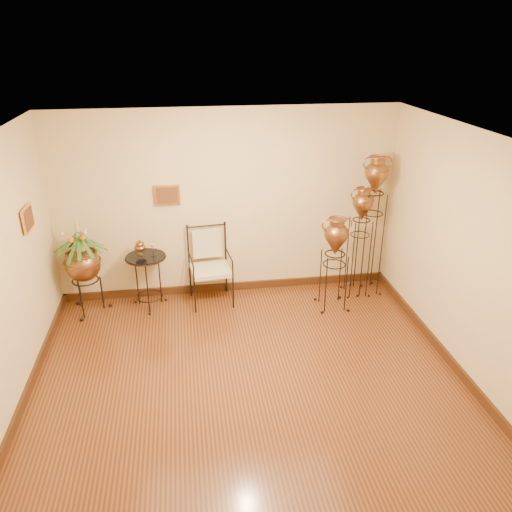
{
  "coord_description": "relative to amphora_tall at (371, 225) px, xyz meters",
  "views": [
    {
      "loc": [
        -0.61,
        -4.44,
        3.74
      ],
      "look_at": [
        0.25,
        1.3,
        1.1
      ],
      "focal_mm": 35.0,
      "sensor_mm": 36.0,
      "label": 1
    }
  ],
  "objects": [
    {
      "name": "planter_urn",
      "position": [
        -4.18,
        0.0,
        -0.29
      ],
      "size": [
        1.01,
        1.01,
        1.45
      ],
      "rotation": [
        0.0,
        0.0,
        0.4
      ],
      "color": "black",
      "rests_on": "ground"
    },
    {
      "name": "room_shell",
      "position": [
        -2.12,
        -2.14,
        0.63
      ],
      "size": [
        5.02,
        5.02,
        2.81
      ],
      "color": "#D6BB8A",
      "rests_on": "ground"
    },
    {
      "name": "amphora_mid",
      "position": [
        -0.18,
        -0.04,
        -0.24
      ],
      "size": [
        0.42,
        0.42,
        1.71
      ],
      "rotation": [
        0.0,
        0.0,
        0.1
      ],
      "color": "black",
      "rests_on": "ground"
    },
    {
      "name": "amphora_short",
      "position": [
        -0.66,
        -0.39,
        -0.4
      ],
      "size": [
        0.49,
        0.49,
        1.41
      ],
      "rotation": [
        0.0,
        0.0,
        -0.15
      ],
      "color": "black",
      "rests_on": "ground"
    },
    {
      "name": "armchair",
      "position": [
        -2.41,
        0.0,
        -0.52
      ],
      "size": [
        0.7,
        0.66,
        1.15
      ],
      "rotation": [
        0.0,
        0.0,
        0.1
      ],
      "color": "black",
      "rests_on": "ground"
    },
    {
      "name": "side_table",
      "position": [
        -3.32,
        0.0,
        -0.67
      ],
      "size": [
        0.65,
        0.65,
        1.03
      ],
      "rotation": [
        0.0,
        0.0,
        -0.18
      ],
      "color": "black",
      "rests_on": "ground"
    },
    {
      "name": "ground",
      "position": [
        -2.11,
        -2.15,
        -1.1
      ],
      "size": [
        5.0,
        5.0,
        0.0
      ],
      "primitive_type": "plane",
      "color": "brown",
      "rests_on": "ground"
    },
    {
      "name": "amphora_tall",
      "position": [
        0.0,
        0.0,
        0.0
      ],
      "size": [
        0.48,
        0.48,
        2.15
      ],
      "rotation": [
        0.0,
        0.0,
        0.16
      ],
      "color": "black",
      "rests_on": "ground"
    }
  ]
}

